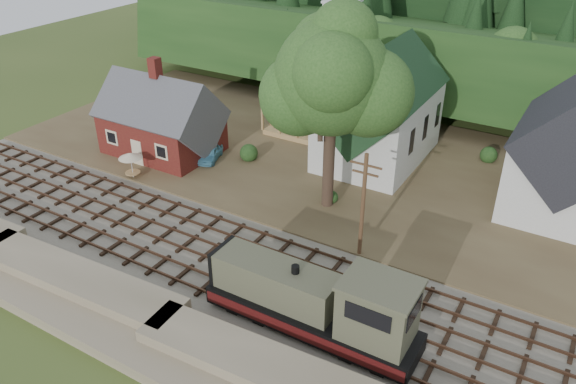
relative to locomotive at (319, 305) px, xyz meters
The scene contains 17 objects.
ground 8.91m from the locomotive, 159.65° to the left, with size 140.00×140.00×0.00m, color #384C1E.
embankment 10.03m from the locomotive, 145.81° to the right, with size 64.00×5.00×1.60m, color #7F7259.
railroad_bed 8.89m from the locomotive, 159.65° to the left, with size 64.00×11.00×0.16m, color #726B5B.
village_flat 22.60m from the locomotive, 111.08° to the left, with size 64.00×26.00×0.30m, color brown.
hillside 45.78m from the locomotive, 100.20° to the left, with size 70.00×28.00×8.00m, color #1E3F19.
ridge 61.58m from the locomotive, 97.56° to the left, with size 80.00×20.00×12.00m, color black.
depot 27.88m from the locomotive, 149.84° to the left, with size 10.80×7.41×9.00m.
church 23.67m from the locomotive, 105.04° to the left, with size 8.40×15.17×13.00m.
farmhouse 24.27m from the locomotive, 65.76° to the left, with size 8.40×10.80×10.60m.
timber_frame 28.72m from the locomotive, 119.41° to the left, with size 8.20×6.20×6.99m.
lattice_tower 34.94m from the locomotive, 114.45° to the left, with size 3.20×3.20×12.12m.
big_tree 16.45m from the locomotive, 114.37° to the left, with size 10.90×8.40×14.70m.
telegraph_pole_near 8.52m from the locomotive, 97.60° to the left, with size 2.20×0.28×8.00m.
locomotive is the anchor object (origin of this frame).
car_blue 24.10m from the locomotive, 142.43° to the left, with size 1.52×3.78×1.29m, color #5AA4C2.
car_green 31.11m from the locomotive, 146.78° to the left, with size 1.39×3.98×1.31m, color gray.
patio_set 24.36m from the locomotive, 159.58° to the left, with size 2.06×2.06×2.29m.
Camera 1 is at (19.05, -24.84, 23.42)m, focal length 35.00 mm.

